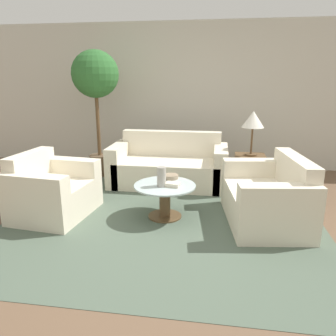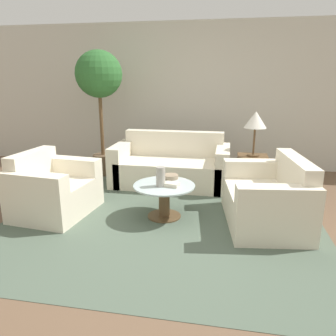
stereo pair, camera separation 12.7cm
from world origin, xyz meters
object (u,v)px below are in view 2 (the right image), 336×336
at_px(loveseat, 270,201).
at_px(vase, 161,177).
at_px(armchair, 52,192).
at_px(book_stack, 172,185).
at_px(sofa_main, 171,167).
at_px(bowl, 171,177).
at_px(table_lamp, 255,121).
at_px(coffee_table, 164,196).
at_px(potted_plant, 99,83).

bearing_deg(loveseat, vase, -92.46).
height_order(armchair, book_stack, armchair).
xyz_separation_m(sofa_main, loveseat, (1.37, -1.25, 0.00)).
bearing_deg(armchair, bowl, -69.03).
xyz_separation_m(loveseat, bowl, (-1.20, 0.20, 0.16)).
relative_size(sofa_main, bowl, 9.44).
bearing_deg(table_lamp, loveseat, -83.29).
xyz_separation_m(table_lamp, bowl, (-1.06, -0.95, -0.60)).
distance_m(table_lamp, vase, 1.77).
xyz_separation_m(loveseat, table_lamp, (-0.14, 1.16, 0.77)).
xyz_separation_m(coffee_table, bowl, (0.03, 0.26, 0.17)).
relative_size(table_lamp, book_stack, 3.56).
relative_size(sofa_main, coffee_table, 2.44).
height_order(armchair, coffee_table, armchair).
xyz_separation_m(sofa_main, armchair, (-1.26, -1.43, 0.01)).
bearing_deg(loveseat, bowl, -107.26).
height_order(armchair, bowl, armchair).
xyz_separation_m(loveseat, potted_plant, (-2.63, 1.55, 1.27)).
height_order(table_lamp, potted_plant, potted_plant).
bearing_deg(armchair, book_stack, -80.83).
bearing_deg(book_stack, potted_plant, 143.28).
bearing_deg(sofa_main, table_lamp, -4.55).
bearing_deg(bowl, potted_plant, 136.72).
height_order(sofa_main, book_stack, sofa_main).
xyz_separation_m(coffee_table, book_stack, (0.10, -0.04, 0.17)).
bearing_deg(vase, loveseat, 5.15).
xyz_separation_m(sofa_main, vase, (0.11, -1.37, 0.26)).
relative_size(potted_plant, vase, 8.85).
bearing_deg(potted_plant, loveseat, -30.54).
bearing_deg(book_stack, armchair, -165.85).
distance_m(sofa_main, bowl, 1.08).
xyz_separation_m(potted_plant, vase, (1.37, -1.66, -1.02)).
bearing_deg(coffee_table, vase, -117.16).
xyz_separation_m(sofa_main, bowl, (0.17, -1.05, 0.17)).
bearing_deg(coffee_table, armchair, -174.95).
xyz_separation_m(armchair, table_lamp, (2.49, 1.33, 0.76)).
bearing_deg(vase, potted_plant, 129.38).
xyz_separation_m(sofa_main, potted_plant, (-1.26, 0.30, 1.28)).
relative_size(coffee_table, table_lamp, 1.13).
bearing_deg(sofa_main, loveseat, -42.43).
height_order(sofa_main, loveseat, sofa_main).
height_order(armchair, vase, armchair).
bearing_deg(vase, sofa_main, 94.61).
distance_m(sofa_main, coffee_table, 1.32).
height_order(armchair, table_lamp, table_lamp).
distance_m(vase, book_stack, 0.16).
height_order(table_lamp, vase, table_lamp).
bearing_deg(loveseat, sofa_main, -140.04).
bearing_deg(vase, coffee_table, 62.84).
bearing_deg(coffee_table, potted_plant, 131.01).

